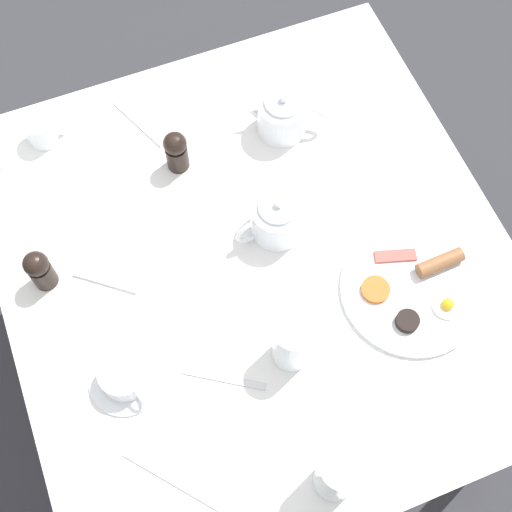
% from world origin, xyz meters
% --- Properties ---
extents(ground_plane, '(8.00, 8.00, 0.00)m').
position_xyz_m(ground_plane, '(0.00, 0.00, 0.00)').
color(ground_plane, '#333338').
extents(table, '(1.03, 1.11, 0.76)m').
position_xyz_m(table, '(0.00, 0.00, 0.69)').
color(table, white).
rests_on(table, ground_plane).
extents(breakfast_plate, '(0.29, 0.29, 0.04)m').
position_xyz_m(breakfast_plate, '(0.27, -0.18, 0.77)').
color(breakfast_plate, white).
rests_on(breakfast_plate, table).
extents(teapot_near, '(0.18, 0.11, 0.12)m').
position_xyz_m(teapot_near, '(0.18, 0.29, 0.81)').
color(teapot_near, white).
rests_on(teapot_near, table).
extents(teapot_far, '(0.19, 0.11, 0.12)m').
position_xyz_m(teapot_far, '(0.07, 0.05, 0.81)').
color(teapot_far, white).
rests_on(teapot_far, table).
extents(teacup_with_saucer_left, '(0.14, 0.14, 0.06)m').
position_xyz_m(teacup_with_saucer_left, '(-0.33, -0.15, 0.78)').
color(teacup_with_saucer_left, white).
rests_on(teacup_with_saucer_left, table).
extents(water_glass_short, '(0.07, 0.07, 0.15)m').
position_xyz_m(water_glass_short, '(-0.03, -0.46, 0.84)').
color(water_glass_short, white).
rests_on(water_glass_short, table).
extents(wine_glass_spare, '(0.07, 0.07, 0.14)m').
position_xyz_m(wine_glass_spare, '(-0.01, -0.21, 0.83)').
color(wine_glass_spare, white).
rests_on(wine_glass_spare, table).
extents(creamer_jug, '(0.09, 0.07, 0.07)m').
position_xyz_m(creamer_jug, '(-0.33, 0.45, 0.79)').
color(creamer_jug, white).
rests_on(creamer_jug, table).
extents(pepper_grinder, '(0.05, 0.05, 0.11)m').
position_xyz_m(pepper_grinder, '(-0.42, 0.11, 0.81)').
color(pepper_grinder, black).
rests_on(pepper_grinder, table).
extents(salt_grinder, '(0.05, 0.05, 0.11)m').
position_xyz_m(salt_grinder, '(-0.07, 0.28, 0.81)').
color(salt_grinder, black).
rests_on(salt_grinder, table).
extents(napkin_folded, '(0.21, 0.22, 0.01)m').
position_xyz_m(napkin_folded, '(-0.26, 0.13, 0.76)').
color(napkin_folded, white).
rests_on(napkin_folded, table).
extents(fork_by_plate, '(0.08, 0.16, 0.00)m').
position_xyz_m(fork_by_plate, '(-0.13, 0.42, 0.76)').
color(fork_by_plate, silver).
rests_on(fork_by_plate, table).
extents(knife_by_plate, '(0.15, 0.17, 0.00)m').
position_xyz_m(knife_by_plate, '(-0.30, -0.36, 0.76)').
color(knife_by_plate, silver).
rests_on(knife_by_plate, table).
extents(spoon_for_tea, '(0.15, 0.10, 0.00)m').
position_xyz_m(spoon_for_tea, '(-0.15, -0.21, 0.76)').
color(spoon_for_tea, silver).
rests_on(spoon_for_tea, table).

